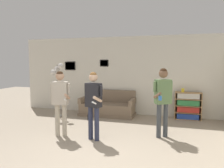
{
  "coord_description": "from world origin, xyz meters",
  "views": [
    {
      "loc": [
        1.42,
        -3.44,
        1.82
      ],
      "look_at": [
        -0.17,
        1.99,
        1.25
      ],
      "focal_mm": 35.0,
      "sensor_mm": 36.0,
      "label": 1
    }
  ],
  "objects_px": {
    "person_watcher_holding_cup": "(163,95)",
    "drinking_cup": "(183,90)",
    "bookshelf": "(188,106)",
    "person_player_foreground_center": "(93,99)",
    "couch": "(108,107)",
    "bottle_on_floor": "(88,117)",
    "floor_lamp": "(57,75)",
    "person_player_foreground_left": "(60,97)"
  },
  "relations": [
    {
      "from": "person_watcher_holding_cup",
      "to": "drinking_cup",
      "type": "xyz_separation_m",
      "value": [
        0.51,
        1.94,
        -0.1
      ]
    },
    {
      "from": "bookshelf",
      "to": "person_player_foreground_center",
      "type": "xyz_separation_m",
      "value": [
        -2.21,
        -2.58,
        0.54
      ]
    },
    {
      "from": "person_player_foreground_center",
      "to": "drinking_cup",
      "type": "distance_m",
      "value": 3.29
    },
    {
      "from": "couch",
      "to": "bottle_on_floor",
      "type": "xyz_separation_m",
      "value": [
        -0.39,
        -0.79,
        -0.19
      ]
    },
    {
      "from": "floor_lamp",
      "to": "bookshelf",
      "type": "bearing_deg",
      "value": 11.13
    },
    {
      "from": "couch",
      "to": "person_player_foreground_left",
      "type": "xyz_separation_m",
      "value": [
        -0.46,
        -2.36,
        0.7
      ]
    },
    {
      "from": "person_player_foreground_left",
      "to": "person_watcher_holding_cup",
      "type": "height_order",
      "value": "person_watcher_holding_cup"
    },
    {
      "from": "couch",
      "to": "person_player_foreground_left",
      "type": "distance_m",
      "value": 2.5
    },
    {
      "from": "bookshelf",
      "to": "person_watcher_holding_cup",
      "type": "xyz_separation_m",
      "value": [
        -0.68,
        -1.94,
        0.6
      ]
    },
    {
      "from": "drinking_cup",
      "to": "person_player_foreground_left",
      "type": "bearing_deg",
      "value": -138.65
    },
    {
      "from": "person_player_foreground_center",
      "to": "person_watcher_holding_cup",
      "type": "height_order",
      "value": "person_watcher_holding_cup"
    },
    {
      "from": "couch",
      "to": "bookshelf",
      "type": "xyz_separation_m",
      "value": [
        2.61,
        0.2,
        0.15
      ]
    },
    {
      "from": "floor_lamp",
      "to": "person_player_foreground_center",
      "type": "height_order",
      "value": "floor_lamp"
    },
    {
      "from": "bookshelf",
      "to": "couch",
      "type": "bearing_deg",
      "value": -175.59
    },
    {
      "from": "bottle_on_floor",
      "to": "drinking_cup",
      "type": "distance_m",
      "value": 3.12
    },
    {
      "from": "bookshelf",
      "to": "floor_lamp",
      "type": "distance_m",
      "value": 4.35
    },
    {
      "from": "person_watcher_holding_cup",
      "to": "drinking_cup",
      "type": "distance_m",
      "value": 2.01
    },
    {
      "from": "person_player_foreground_left",
      "to": "floor_lamp",
      "type": "bearing_deg",
      "value": 122.2
    },
    {
      "from": "floor_lamp",
      "to": "person_player_foreground_left",
      "type": "distance_m",
      "value": 2.09
    },
    {
      "from": "bookshelf",
      "to": "person_player_foreground_left",
      "type": "xyz_separation_m",
      "value": [
        -3.08,
        -2.56,
        0.55
      ]
    },
    {
      "from": "bottle_on_floor",
      "to": "couch",
      "type": "bearing_deg",
      "value": 63.84
    },
    {
      "from": "person_player_foreground_center",
      "to": "person_watcher_holding_cup",
      "type": "relative_size",
      "value": 0.95
    },
    {
      "from": "person_watcher_holding_cup",
      "to": "bottle_on_floor",
      "type": "distance_m",
      "value": 2.68
    },
    {
      "from": "couch",
      "to": "person_watcher_holding_cup",
      "type": "distance_m",
      "value": 2.71
    },
    {
      "from": "bottle_on_floor",
      "to": "drinking_cup",
      "type": "relative_size",
      "value": 2.08
    },
    {
      "from": "person_player_foreground_left",
      "to": "drinking_cup",
      "type": "relative_size",
      "value": 13.48
    },
    {
      "from": "person_player_foreground_center",
      "to": "bottle_on_floor",
      "type": "relative_size",
      "value": 6.44
    },
    {
      "from": "bookshelf",
      "to": "floor_lamp",
      "type": "bearing_deg",
      "value": -168.87
    },
    {
      "from": "bottle_on_floor",
      "to": "person_player_foreground_left",
      "type": "bearing_deg",
      "value": -92.7
    },
    {
      "from": "bottle_on_floor",
      "to": "floor_lamp",
      "type": "bearing_deg",
      "value": 171.56
    },
    {
      "from": "person_player_foreground_left",
      "to": "couch",
      "type": "bearing_deg",
      "value": 78.88
    },
    {
      "from": "couch",
      "to": "person_watcher_holding_cup",
      "type": "bearing_deg",
      "value": -42.03
    },
    {
      "from": "floor_lamp",
      "to": "bottle_on_floor",
      "type": "distance_m",
      "value": 1.75
    },
    {
      "from": "bookshelf",
      "to": "bottle_on_floor",
      "type": "distance_m",
      "value": 3.18
    },
    {
      "from": "bottle_on_floor",
      "to": "drinking_cup",
      "type": "height_order",
      "value": "drinking_cup"
    },
    {
      "from": "floor_lamp",
      "to": "couch",
      "type": "bearing_deg",
      "value": 21.68
    },
    {
      "from": "floor_lamp",
      "to": "person_watcher_holding_cup",
      "type": "relative_size",
      "value": 1.06
    },
    {
      "from": "person_player_foreground_center",
      "to": "drinking_cup",
      "type": "relative_size",
      "value": 13.39
    },
    {
      "from": "person_player_foreground_left",
      "to": "drinking_cup",
      "type": "xyz_separation_m",
      "value": [
        2.91,
        2.56,
        -0.05
      ]
    },
    {
      "from": "bookshelf",
      "to": "drinking_cup",
      "type": "relative_size",
      "value": 7.31
    },
    {
      "from": "floor_lamp",
      "to": "drinking_cup",
      "type": "bearing_deg",
      "value": 11.58
    },
    {
      "from": "bottle_on_floor",
      "to": "bookshelf",
      "type": "bearing_deg",
      "value": 18.32
    }
  ]
}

